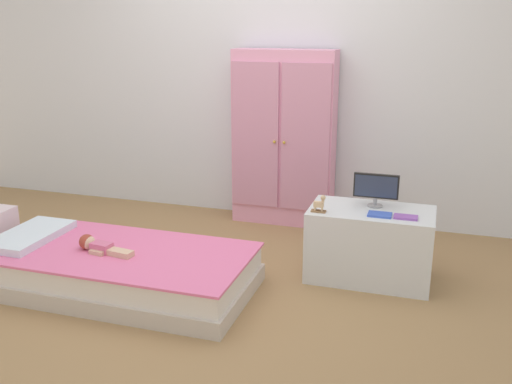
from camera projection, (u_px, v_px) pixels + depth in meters
ground_plane at (200, 289)px, 3.71m from camera, size 10.00×10.00×0.02m
back_wall at (270, 58)px, 4.75m from camera, size 6.40×0.05×2.70m
bed at (118, 269)px, 3.67m from camera, size 1.70×0.83×0.26m
pillow at (30, 235)px, 3.81m from camera, size 0.32×0.59×0.05m
doll at (96, 245)px, 3.61m from camera, size 0.39×0.14×0.10m
wardrobe at (284, 139)px, 4.73m from camera, size 0.83×0.28×1.43m
tv_stand at (370, 244)px, 3.78m from camera, size 0.79×0.45×0.48m
tv_monitor at (376, 188)px, 3.74m from camera, size 0.29×0.10×0.22m
rocking_horse_toy at (320, 204)px, 3.65m from camera, size 0.09×0.04×0.11m
book_blue at (380, 215)px, 3.60m from camera, size 0.15×0.10×0.01m
book_purple at (406, 217)px, 3.56m from camera, size 0.15×0.09×0.01m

